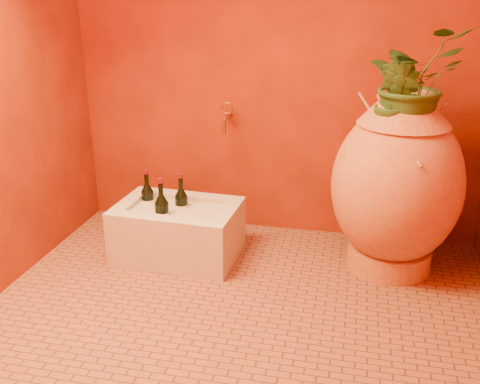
% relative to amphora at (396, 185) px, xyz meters
% --- Properties ---
extents(floor, '(2.50, 2.50, 0.00)m').
position_rel_amphora_xyz_m(floor, '(-0.73, -0.61, -0.50)').
color(floor, brown).
rests_on(floor, ground).
extents(wall_back, '(2.50, 0.02, 2.50)m').
position_rel_amphora_xyz_m(wall_back, '(-0.73, 0.39, 0.75)').
color(wall_back, '#631B05').
rests_on(wall_back, ground).
extents(amphora, '(0.80, 0.80, 1.00)m').
position_rel_amphora_xyz_m(amphora, '(0.00, 0.00, 0.00)').
color(amphora, '#BF7A35').
rests_on(amphora, floor).
extents(stone_basin, '(0.71, 0.50, 0.32)m').
position_rel_amphora_xyz_m(stone_basin, '(-1.20, -0.13, -0.34)').
color(stone_basin, beige).
rests_on(stone_basin, floor).
extents(wine_bottle_a, '(0.08, 0.08, 0.31)m').
position_rel_amphora_xyz_m(wine_bottle_a, '(-1.42, -0.04, -0.21)').
color(wine_bottle_a, black).
rests_on(wine_bottle_a, stone_basin).
extents(wine_bottle_b, '(0.08, 0.08, 0.33)m').
position_rel_amphora_xyz_m(wine_bottle_b, '(-1.26, -0.22, -0.20)').
color(wine_bottle_b, black).
rests_on(wine_bottle_b, stone_basin).
extents(wine_bottle_c, '(0.08, 0.08, 0.32)m').
position_rel_amphora_xyz_m(wine_bottle_c, '(-1.19, -0.08, -0.21)').
color(wine_bottle_c, black).
rests_on(wine_bottle_c, stone_basin).
extents(wall_tap, '(0.08, 0.16, 0.18)m').
position_rel_amphora_xyz_m(wall_tap, '(-1.01, 0.30, 0.26)').
color(wall_tap, '#9C6724').
rests_on(wall_tap, wall_back).
extents(plant_main, '(0.63, 0.62, 0.53)m').
position_rel_amphora_xyz_m(plant_main, '(0.02, -0.01, 0.55)').
color(plant_main, '#254D1B').
rests_on(plant_main, amphora).
extents(plant_side, '(0.29, 0.30, 0.42)m').
position_rel_amphora_xyz_m(plant_side, '(-0.05, -0.09, 0.46)').
color(plant_side, '#254D1B').
rests_on(plant_side, amphora).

